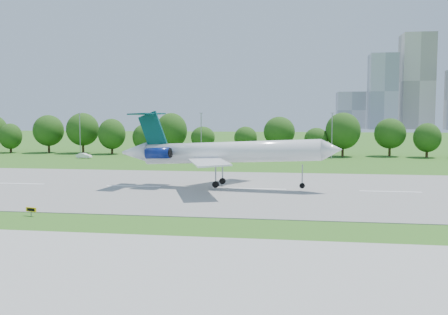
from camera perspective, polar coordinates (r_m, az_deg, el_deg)
ground at (r=53.34m, az=1.59°, el=-7.58°), size 600.00×600.00×0.00m
runway at (r=77.82m, az=3.80°, el=-3.62°), size 400.00×45.00×0.08m
taxiway at (r=36.14m, az=-1.93°, el=-13.59°), size 400.00×23.00×0.08m
tree_line at (r=143.95m, az=5.99°, el=2.70°), size 288.40×8.40×10.40m
light_poles at (r=134.10m, az=4.74°, el=2.62°), size 175.90×0.25×12.19m
skyline at (r=452.60m, az=20.60°, el=6.93°), size 127.00×52.00×80.00m
airliner at (r=78.07m, az=-0.49°, el=0.69°), size 35.56×25.75×11.84m
taxi_sign_left at (r=61.23m, az=-21.19°, el=-5.58°), size 1.43×0.52×1.01m
service_vehicle_a at (r=139.13m, az=-15.71°, el=0.21°), size 4.29×1.91×1.37m
service_vehicle_b at (r=129.67m, az=-3.01°, el=0.00°), size 3.56×2.37×1.13m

